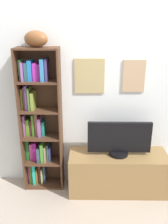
# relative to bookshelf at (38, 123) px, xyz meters

# --- Properties ---
(back_wall) EXTENTS (4.80, 0.08, 2.40)m
(back_wall) POSITION_rel_bookshelf_xyz_m (0.68, 0.12, 0.38)
(back_wall) COLOR silver
(back_wall) RESTS_ON ground
(bookshelf) EXTENTS (0.47, 0.24, 1.68)m
(bookshelf) POSITION_rel_bookshelf_xyz_m (0.00, 0.00, 0.00)
(bookshelf) COLOR #4C2F1F
(bookshelf) RESTS_ON ground
(football) EXTENTS (0.31, 0.26, 0.17)m
(football) POSITION_rel_bookshelf_xyz_m (0.04, -0.03, 0.94)
(football) COLOR brown
(football) RESTS_ON bookshelf
(tv_stand) EXTENTS (1.14, 0.42, 0.48)m
(tv_stand) POSITION_rel_bookshelf_xyz_m (0.93, -0.12, -0.59)
(tv_stand) COLOR olive
(tv_stand) RESTS_ON ground
(television) EXTENTS (0.72, 0.22, 0.41)m
(television) POSITION_rel_bookshelf_xyz_m (0.93, -0.12, -0.15)
(television) COLOR black
(television) RESTS_ON tv_stand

